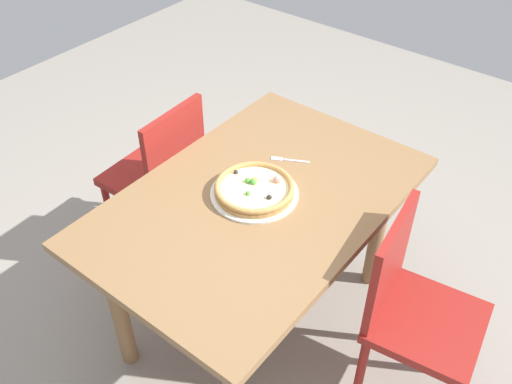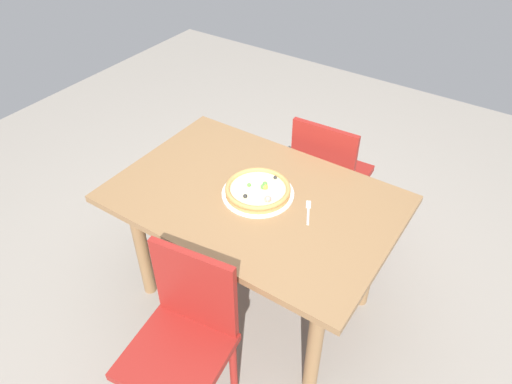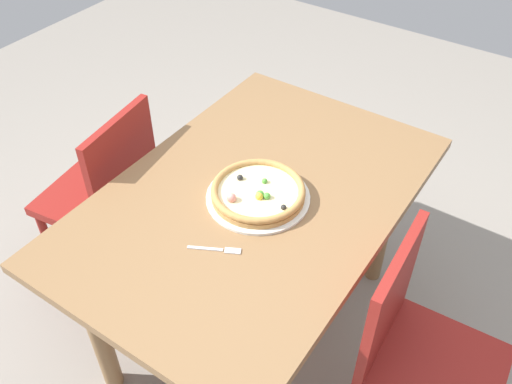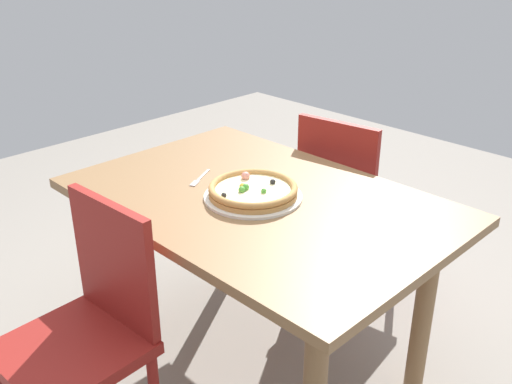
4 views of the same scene
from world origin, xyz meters
name	(u,v)px [view 2 (image 2 of 4)]	position (x,y,z in m)	size (l,w,h in m)	color
ground_plane	(254,295)	(0.00, 0.00, 0.00)	(6.00, 6.00, 0.00)	gray
dining_table	(254,213)	(0.00, 0.00, 0.64)	(1.36, 0.91, 0.75)	olive
chair_near	(184,337)	(0.09, -0.67, 0.49)	(0.45, 0.45, 0.88)	maroon
chair_far	(328,175)	(0.08, 0.67, 0.49)	(0.42, 0.42, 0.88)	maroon
plate	(258,193)	(0.01, 0.02, 0.75)	(0.35, 0.35, 0.01)	silver
pizza	(258,189)	(0.01, 0.02, 0.78)	(0.32, 0.32, 0.05)	#B78447
fork	(308,210)	(0.27, 0.05, 0.75)	(0.09, 0.15, 0.00)	silver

